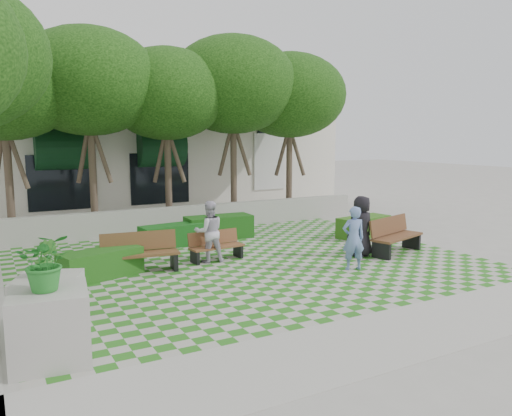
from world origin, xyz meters
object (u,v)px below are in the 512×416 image
bench_mid (216,246)px  planter_back (49,302)px  bench_west (140,253)px  hedge_east (364,227)px  hedge_midleft (171,235)px  person_white (209,232)px  planter_front (49,310)px  person_dark (361,226)px  person_blue (353,238)px  hedge_midright (219,227)px  bench_east (395,236)px  hedge_west (101,264)px

bench_mid → planter_back: (-4.70, -3.38, 0.18)m
bench_west → hedge_east: bench_west is taller
hedge_midleft → person_white: bearing=-84.0°
planter_front → planter_back: bearing=84.6°
bench_mid → person_dark: 4.17m
person_blue → bench_mid: bearing=-28.6°
person_blue → bench_west: bearing=-10.5°
bench_west → hedge_midright: 4.49m
bench_mid → person_white: person_white is taller
bench_west → hedge_midleft: 3.03m
hedge_east → bench_east: bearing=-109.4°
hedge_midleft → planter_back: (-4.20, -5.68, 0.23)m
planter_front → hedge_midright: bearing=49.7°
person_dark → person_white: (-4.06, 1.51, -0.03)m
bench_west → person_white: size_ratio=1.17×
bench_east → person_dark: size_ratio=1.21×
hedge_west → planter_back: 3.50m
hedge_midright → bench_west: bearing=-140.9°
hedge_east → hedge_midright: 4.95m
bench_east → hedge_midright: bench_east is taller
hedge_west → planter_front: size_ratio=0.97×
hedge_west → person_dark: bearing=-11.1°
bench_east → person_white: 5.48m
bench_east → person_blue: bearing=-176.7°
bench_mid → hedge_east: (5.78, 0.54, -0.04)m
hedge_west → hedge_east: bearing=5.0°
hedge_east → planter_front: bearing=-154.3°
hedge_east → planter_front: size_ratio=0.99×
person_white → bench_east: bearing=171.5°
hedge_east → person_dark: size_ratio=1.13×
person_white → person_blue: bearing=148.6°
hedge_midright → planter_back: (-5.99, -6.01, 0.18)m
bench_east → hedge_midleft: 6.81m
person_blue → bench_east: bearing=-143.5°
person_white → bench_west: bearing=12.5°
bench_east → hedge_east: bearing=53.4°
person_dark → person_white: size_ratio=1.04×
hedge_midleft → hedge_west: 3.69m
bench_west → hedge_midleft: (1.70, 2.50, -0.15)m
hedge_west → person_dark: size_ratio=1.11×
hedge_midright → person_white: size_ratio=1.32×
person_blue → hedge_west: bearing=-6.2°
bench_west → hedge_west: 0.99m
person_dark → hedge_west: bearing=-14.2°
hedge_east → hedge_west: size_ratio=1.02×
bench_west → person_white: bearing=10.2°
hedge_midright → planter_back: planter_back is taller
hedge_midright → hedge_west: size_ratio=1.14×
bench_east → person_white: bearing=144.9°
hedge_west → person_blue: size_ratio=1.18×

